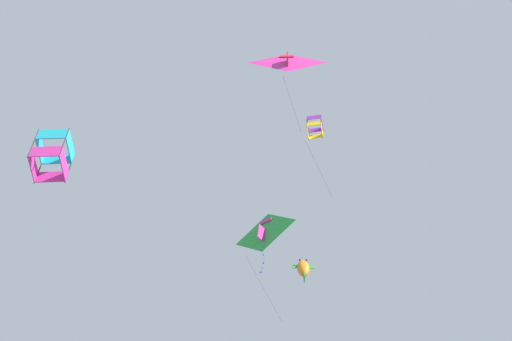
% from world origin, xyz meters
% --- Properties ---
extents(kite_fish_low_drifter, '(1.15, 1.23, 1.71)m').
position_xyz_m(kite_fish_low_drifter, '(-2.11, 7.77, 21.81)').
color(kite_fish_low_drifter, orange).
extents(kite_box_near_left, '(1.64, 2.05, 2.24)m').
position_xyz_m(kite_box_near_left, '(-8.42, -8.18, 19.49)').
color(kite_box_near_left, '#1EB2C6').
extents(kite_delta_highest, '(3.11, 1.92, 6.30)m').
position_xyz_m(kite_delta_highest, '(-4.53, 8.60, 24.97)').
color(kite_delta_highest, green).
extents(kite_delta_near_right, '(3.29, 1.81, 5.92)m').
position_xyz_m(kite_delta_near_right, '(-1.23, 1.79, 31.43)').
color(kite_delta_near_right, '#DB2D93').
extents(kite_box_far_centre, '(1.31, 1.32, 5.24)m').
position_xyz_m(kite_box_far_centre, '(-0.25, 3.68, 28.05)').
color(kite_box_far_centre, purple).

